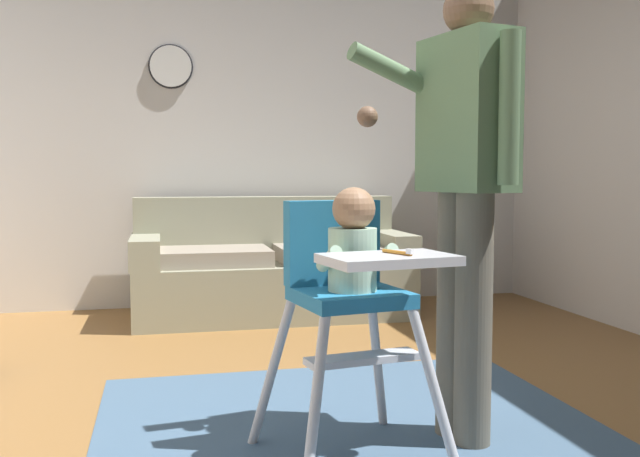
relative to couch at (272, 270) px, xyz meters
The scene contains 6 objects.
ground 2.50m from the couch, 93.96° to the right, with size 6.33×7.51×0.10m, color olive.
wall_far 1.20m from the couch, 108.19° to the left, with size 5.53×0.06×2.79m, color silver.
couch is the anchor object (origin of this frame).
high_chair 2.72m from the couch, 93.03° to the right, with size 0.69×0.79×0.98m.
adult_standing 2.69m from the couch, 82.71° to the right, with size 0.58×0.50×1.73m.
wall_clock 1.74m from the couch, 145.65° to the left, with size 0.33×0.04×0.33m.
Camera 1 is at (-0.62, -2.60, 1.02)m, focal length 39.49 mm.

